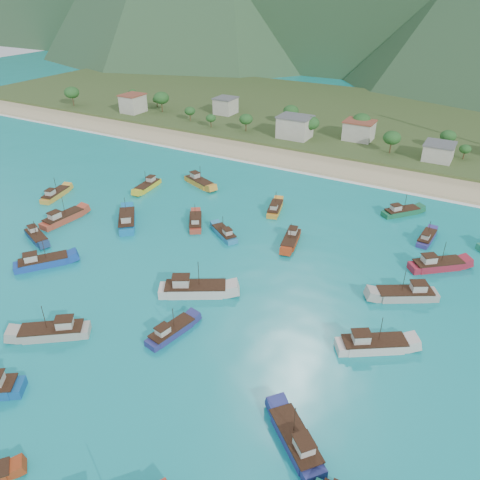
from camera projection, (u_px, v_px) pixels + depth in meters
The scene contains 26 objects.
ground at pixel (209, 299), 88.70m from camera, with size 600.00×600.00×0.00m, color #0C838C.
beach at pixel (342, 168), 148.72m from camera, with size 400.00×18.00×1.20m, color beige.
land at pixel (389, 123), 195.06m from camera, with size 400.00×110.00×2.40m, color #385123.
surf_line at pixel (332, 178), 141.50m from camera, with size 400.00×2.50×0.08m, color white.
village at pixel (360, 134), 164.55m from camera, with size 218.54×28.00×7.38m.
vegetation at pixel (333, 128), 169.42m from camera, with size 276.73×26.27×9.00m.
boat_0 at pixel (36, 237), 108.50m from camera, with size 9.53×5.90×5.42m.
boat_1 at pixel (224, 234), 109.77m from camera, with size 8.94×7.16×5.30m.
boat_3 at pixel (194, 290), 89.52m from camera, with size 13.17×9.85×7.68m.
boat_5 at pixel (196, 222), 114.69m from camera, with size 7.69×9.64×5.71m.
boat_6 at pixel (291, 240), 106.98m from camera, with size 4.84×10.20×5.80m.
boat_8 at pixel (296, 441), 60.67m from camera, with size 10.39×9.57×6.46m.
boat_10 at pixel (63, 219), 116.15m from camera, with size 4.28×11.60×6.71m.
boat_11 at pixel (54, 332), 79.11m from camera, with size 11.32×9.58×6.82m.
boat_12 at pixel (406, 295), 88.43m from camera, with size 11.65×8.80×6.81m.
boat_13 at pixel (426, 238), 107.95m from camera, with size 3.26×8.95×5.18m.
boat_14 at pixel (148, 186), 134.47m from camera, with size 4.01×10.27×5.91m.
boat_17 at pixel (275, 209), 121.44m from camera, with size 5.16×9.86×5.59m.
boat_19 at pixel (401, 212), 119.66m from camera, with size 8.87×9.53×5.95m.
boat_20 at pixel (437, 265), 97.42m from camera, with size 10.96×9.81×6.73m.
boat_22 at pixel (43, 262), 98.43m from camera, with size 9.35×10.72×6.52m.
boat_24 at pixel (372, 345), 76.34m from camera, with size 11.61×9.21×6.86m.
boat_25 at pixel (171, 332), 79.50m from camera, with size 4.54×9.76×5.56m.
boat_28 at pixel (127, 221), 114.86m from camera, with size 10.60×11.68×7.21m.
boat_29 at pixel (199, 182), 136.67m from camera, with size 11.35×7.10×6.46m.
boat_31 at pixel (56, 195), 129.02m from camera, with size 5.22×10.50×5.96m.
Camera 1 is at (40.09, -59.73, 53.40)m, focal length 35.00 mm.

